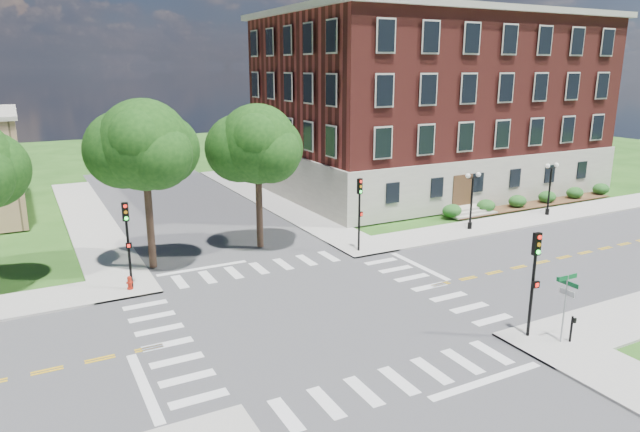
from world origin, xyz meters
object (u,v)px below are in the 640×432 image
traffic_signal_ne (360,205)px  fire_hydrant (130,283)px  twin_lamp_west (472,197)px  push_button_post (572,328)px  traffic_signal_se (534,271)px  twin_lamp_east (550,186)px  traffic_signal_nw (127,234)px  street_sign_pole (566,295)px

traffic_signal_ne → fire_hydrant: bearing=179.7°
twin_lamp_west → push_button_post: 18.11m
traffic_signal_se → push_button_post: size_ratio=4.00×
traffic_signal_ne → twin_lamp_east: traffic_signal_ne is taller
traffic_signal_nw → push_button_post: (15.82, -15.40, -2.39)m
street_sign_pole → fire_hydrant: (-15.57, 15.16, -1.84)m
traffic_signal_se → twin_lamp_east: bearing=39.1°
traffic_signal_ne → traffic_signal_nw: 14.37m
traffic_signal_nw → push_button_post: traffic_signal_nw is taller
traffic_signal_se → push_button_post: bearing=-47.8°
traffic_signal_ne → traffic_signal_nw: (-14.37, 0.12, 0.00)m
twin_lamp_west → twin_lamp_east: bearing=1.7°
twin_lamp_east → twin_lamp_west: bearing=-178.3°
push_button_post → traffic_signal_ne: bearing=95.4°
twin_lamp_east → fire_hydrant: twin_lamp_east is taller
traffic_signal_se → twin_lamp_west: size_ratio=1.13×
twin_lamp_east → street_sign_pole: bearing=-137.6°
street_sign_pole → twin_lamp_west: bearing=60.2°
traffic_signal_ne → fire_hydrant: size_ratio=6.40×
twin_lamp_east → street_sign_pole: twin_lamp_east is taller
twin_lamp_east → traffic_signal_se: bearing=-140.9°
twin_lamp_west → push_button_post: twin_lamp_west is taller
traffic_signal_se → traffic_signal_nw: 20.33m
traffic_signal_se → street_sign_pole: bearing=-53.4°
traffic_signal_se → street_sign_pole: size_ratio=1.55×
twin_lamp_east → push_button_post: (-17.08, -16.11, -1.73)m
traffic_signal_ne → traffic_signal_nw: same height
traffic_signal_se → push_button_post: 2.96m
twin_lamp_east → fire_hydrant: size_ratio=5.64×
twin_lamp_west → fire_hydrant: bearing=-178.9°
traffic_signal_se → traffic_signal_nw: bearing=136.1°
traffic_signal_se → twin_lamp_east: size_ratio=1.13×
push_button_post → fire_hydrant: push_button_post is taller
twin_lamp_east → fire_hydrant: bearing=-178.7°
traffic_signal_ne → twin_lamp_west: size_ratio=1.13×
traffic_signal_nw → fire_hydrant: (-0.11, -0.04, -2.72)m
twin_lamp_east → push_button_post: bearing=-136.7°
twin_lamp_west → push_button_post: bearing=-118.5°
push_button_post → fire_hydrant: (-15.93, 15.36, -0.33)m
push_button_post → twin_lamp_east: bearing=43.3°
traffic_signal_se → fire_hydrant: 20.56m
fire_hydrant → traffic_signal_se: bearing=-43.6°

